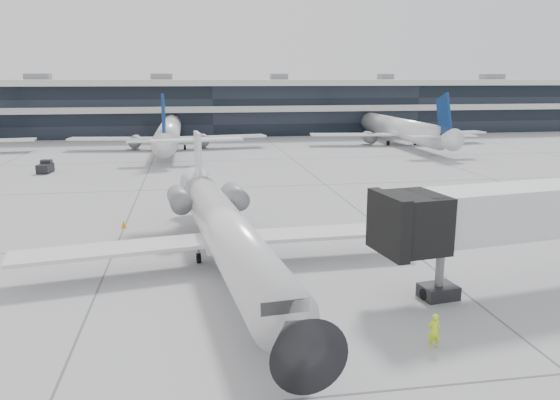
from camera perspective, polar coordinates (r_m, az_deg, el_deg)
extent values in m
plane|color=gray|center=(39.62, -2.29, -4.32)|extent=(220.00, 220.00, 0.00)
cube|color=black|center=(119.89, -7.26, 9.43)|extent=(170.00, 22.00, 10.00)
cylinder|color=silver|center=(32.98, -5.46, -3.54)|extent=(5.47, 25.13, 2.81)
cone|color=black|center=(20.30, 1.75, -14.22)|extent=(3.11, 3.20, 2.81)
cone|color=silver|center=(46.54, -8.56, 1.55)|extent=(3.01, 3.60, 2.67)
cube|color=silver|center=(33.77, -17.17, -4.97)|extent=(11.74, 4.68, 0.23)
cube|color=silver|center=(35.88, 4.97, -3.41)|extent=(11.54, 3.13, 0.23)
cylinder|color=slate|center=(40.84, -10.47, 0.07)|extent=(1.93, 3.69, 1.56)
cylinder|color=slate|center=(41.39, -4.73, 0.41)|extent=(1.93, 3.69, 1.56)
cube|color=silver|center=(45.56, -8.55, 4.10)|extent=(0.58, 2.72, 4.68)
cube|color=silver|center=(45.76, -8.68, 6.23)|extent=(7.63, 2.46, 0.17)
cylinder|color=black|center=(24.73, -1.16, -14.47)|extent=(0.25, 0.60, 0.58)
cylinder|color=black|center=(35.35, -8.50, -6.01)|extent=(0.32, 0.69, 0.67)
cylinder|color=black|center=(35.83, -3.52, -5.63)|extent=(0.32, 0.69, 0.67)
cube|color=#ADAFB1|center=(33.14, 24.86, -0.90)|extent=(14.82, 5.07, 2.70)
cube|color=black|center=(28.67, 13.77, -2.26)|extent=(3.17, 3.70, 2.91)
cylinder|color=slate|center=(30.46, 16.33, -7.26)|extent=(0.46, 0.46, 2.91)
cube|color=black|center=(30.84, 16.21, -9.17)|extent=(2.07, 1.72, 0.73)
imported|color=#D0FF1A|center=(25.37, 15.80, -12.99)|extent=(0.58, 0.39, 1.58)
cone|color=orange|center=(44.78, -16.02, -2.41)|extent=(0.39, 0.39, 0.61)
cube|color=orange|center=(44.86, -16.00, -2.76)|extent=(0.47, 0.47, 0.03)
cube|color=black|center=(73.76, -23.33, 3.09)|extent=(1.72, 2.61, 1.01)
cube|color=black|center=(74.18, -23.23, 3.67)|extent=(1.34, 1.14, 0.56)
cylinder|color=black|center=(74.86, -23.51, 2.91)|extent=(0.26, 0.51, 0.49)
cylinder|color=black|center=(74.44, -22.63, 2.94)|extent=(0.26, 0.51, 0.49)
cylinder|color=black|center=(73.21, -23.99, 2.67)|extent=(0.26, 0.51, 0.49)
cylinder|color=black|center=(72.77, -23.09, 2.70)|extent=(0.26, 0.51, 0.49)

